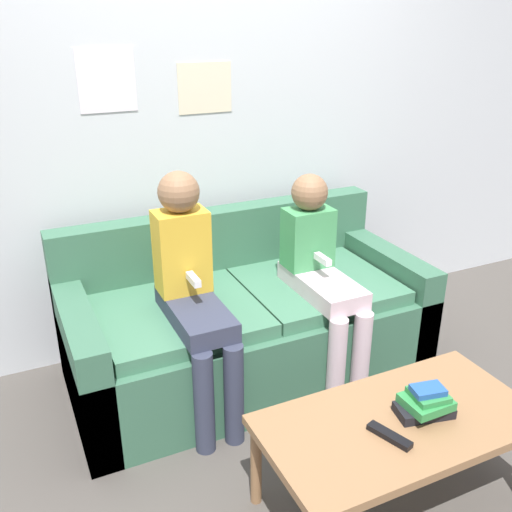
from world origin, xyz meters
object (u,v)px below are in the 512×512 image
Objects in this scene: person_left at (192,287)px; tv_remote at (389,436)px; couch at (245,323)px; person_right at (321,270)px; coffee_table at (399,428)px.

tv_remote is at bearing -67.91° from person_left.
person_left is (-0.35, -0.19, 0.37)m from couch.
person_right is 6.19× the size of tv_remote.
coffee_table is at bearing 14.59° from tv_remote.
person_right is 1.01m from tv_remote.
person_right is at bearing -31.97° from couch.
person_left is at bearing 118.78° from coffee_table.
person_left is at bearing 178.91° from person_right.
person_right is (0.33, -0.20, 0.33)m from couch.
tv_remote is (-0.10, -0.07, 0.05)m from coffee_table.
coffee_table is 0.97× the size of person_right.
coffee_table is 0.90× the size of person_left.
coffee_table is at bearing -61.22° from person_left.
tv_remote is (0.39, -0.96, -0.24)m from person_left.
couch is at bearing 28.90° from person_left.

